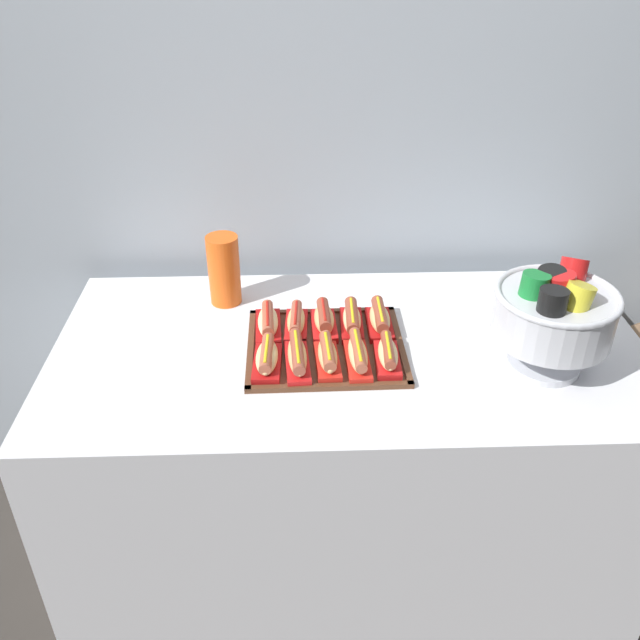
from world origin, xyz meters
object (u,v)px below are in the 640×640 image
buffet_table (347,453)px  hot_dog_4 (388,355)px  hot_dog_0 (267,358)px  hot_dog_6 (296,322)px  hot_dog_5 (268,323)px  hot_dog_1 (297,357)px  hot_dog_9 (380,319)px  hot_dog_7 (324,320)px  cup_stack (224,270)px  hot_dog_3 (358,355)px  serving_tray (326,347)px  hot_dog_2 (328,356)px  hot_dog_8 (352,320)px  punch_bowl (554,313)px

buffet_table → hot_dog_4: 0.43m
hot_dog_0 → hot_dog_6: bearing=66.3°
hot_dog_4 → hot_dog_5: 0.34m
hot_dog_1 → hot_dog_4: (0.22, 0.00, -0.00)m
hot_dog_9 → buffet_table: bearing=-140.2°
hot_dog_6 → hot_dog_9: hot_dog_9 is taller
hot_dog_7 → cup_stack: cup_stack is taller
hot_dog_3 → hot_dog_9: 0.18m
hot_dog_5 → serving_tray: bearing=-28.1°
hot_dog_2 → hot_dog_7: bearing=90.8°
hot_dog_3 → hot_dog_9: bearing=66.3°
buffet_table → hot_dog_4: bearing=-47.1°
hot_dog_2 → hot_dog_9: size_ratio=1.03×
buffet_table → hot_dog_1: hot_dog_1 is taller
hot_dog_4 → hot_dog_5: size_ratio=0.91×
hot_dog_0 → hot_dog_6: size_ratio=0.98×
serving_tray → cup_stack: (-0.28, 0.25, 0.10)m
hot_dog_4 → serving_tray: bearing=151.9°
hot_dog_5 → hot_dog_1: bearing=-64.8°
buffet_table → cup_stack: bearing=144.8°
hot_dog_8 → cup_stack: size_ratio=0.80×
serving_tray → hot_dog_8: 0.12m
hot_dog_3 → hot_dog_9: hot_dog_9 is taller
serving_tray → hot_dog_0: (-0.15, -0.08, 0.03)m
hot_dog_9 → cup_stack: 0.46m
serving_tray → hot_dog_7: (-0.00, 0.08, 0.03)m
hot_dog_1 → hot_dog_2: (0.07, 0.00, -0.00)m
hot_dog_8 → cup_stack: 0.40m
hot_dog_2 → hot_dog_5: 0.22m
buffet_table → hot_dog_9: bearing=39.8°
hot_dog_2 → hot_dog_3: size_ratio=0.92×
hot_dog_8 → punch_bowl: 0.51m
hot_dog_0 → hot_dog_2: bearing=0.8°
serving_tray → cup_stack: 0.39m
hot_dog_2 → hot_dog_9: 0.22m
buffet_table → punch_bowl: bearing=-13.2°
hot_dog_1 → hot_dog_6: bearing=90.8°
hot_dog_5 → hot_dog_2: bearing=-47.0°
hot_dog_9 → punch_bowl: punch_bowl is taller
hot_dog_4 → hot_dog_6: same height
punch_bowl → cup_stack: bearing=156.7°
hot_dog_8 → hot_dog_4: bearing=-64.8°
hot_dog_4 → hot_dog_7: 0.22m
serving_tray → hot_dog_9: bearing=29.6°
hot_dog_7 → hot_dog_9: 0.15m
hot_dog_5 → hot_dog_8: bearing=0.8°
hot_dog_1 → cup_stack: cup_stack is taller
hot_dog_6 → cup_stack: 0.27m
hot_dog_4 → hot_dog_3: bearing=-179.2°
hot_dog_0 → hot_dog_4: (0.30, 0.00, 0.00)m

